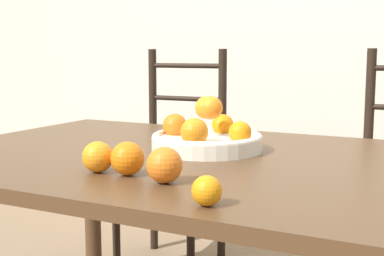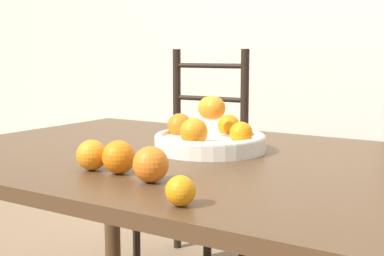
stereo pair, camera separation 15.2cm
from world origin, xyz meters
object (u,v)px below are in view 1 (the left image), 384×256
orange_loose_0 (164,165)px  orange_loose_1 (98,157)px  orange_loose_2 (207,191)px  fruit_bowl (207,137)px  orange_loose_3 (127,158)px  chair_left (175,166)px

orange_loose_0 → orange_loose_1: (-0.20, 0.02, -0.00)m
orange_loose_0 → orange_loose_2: 0.20m
fruit_bowl → orange_loose_1: (-0.11, -0.39, -0.00)m
fruit_bowl → orange_loose_3: 0.38m
orange_loose_1 → orange_loose_2: orange_loose_1 is taller
fruit_bowl → orange_loose_3: (-0.03, -0.38, -0.00)m
orange_loose_0 → orange_loose_1: orange_loose_0 is taller
orange_loose_0 → fruit_bowl: bearing=102.1°
orange_loose_0 → chair_left: chair_left is taller
orange_loose_1 → orange_loose_2: (0.37, -0.14, -0.01)m
orange_loose_0 → orange_loose_1: size_ratio=1.07×
orange_loose_1 → orange_loose_0: bearing=-6.1°
fruit_bowl → orange_loose_2: fruit_bowl is taller
orange_loose_3 → orange_loose_2: bearing=-28.0°
orange_loose_1 → orange_loose_3: size_ratio=0.94×
chair_left → orange_loose_0: bearing=-64.3°
orange_loose_2 → chair_left: 1.53m
orange_loose_1 → orange_loose_3: orange_loose_3 is taller
orange_loose_1 → orange_loose_2: 0.39m
orange_loose_3 → fruit_bowl: bearing=85.4°
fruit_bowl → orange_loose_0: 0.42m
orange_loose_0 → orange_loose_3: bearing=166.6°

